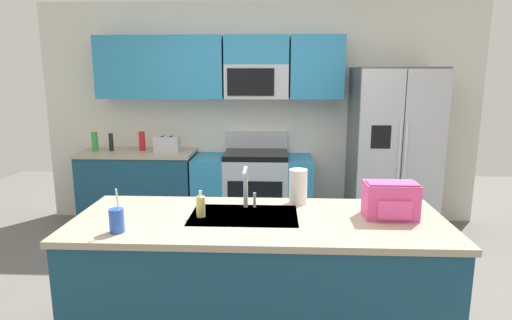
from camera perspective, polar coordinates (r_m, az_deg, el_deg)
name	(u,v)px	position (r m, az deg, el deg)	size (l,w,h in m)	color
ground_plane	(249,308)	(3.51, -0.99, -19.07)	(9.00, 9.00, 0.00)	#66605B
kitchen_wall_unit	(247,100)	(5.12, -1.18, 7.98)	(5.20, 0.43, 2.60)	silver
back_counter	(139,188)	(5.25, -15.27, -3.65)	(1.32, 0.63, 0.90)	navy
range_oven	(253,190)	(5.01, -0.42, -4.06)	(1.36, 0.61, 1.10)	#B7BABF
refrigerator	(392,152)	(5.00, 17.68, 1.02)	(0.90, 0.76, 1.85)	#4C4F54
island_counter	(259,284)	(2.87, 0.41, -16.17)	(2.32, 0.89, 0.90)	navy
toaster	(167,144)	(4.99, -11.76, 2.07)	(0.28, 0.16, 0.18)	#B7BABF
pepper_mill	(111,142)	(5.24, -18.74, 2.27)	(0.05, 0.05, 0.20)	black
bottle_red	(142,141)	(5.15, -14.94, 2.44)	(0.07, 0.07, 0.22)	red
bottle_green	(95,141)	(5.30, -20.68, 2.32)	(0.07, 0.07, 0.22)	green
sink_faucet	(246,184)	(2.83, -1.32, -3.21)	(0.08, 0.21, 0.28)	#B7BABF
drink_cup_blue	(117,220)	(2.57, -18.06, -7.64)	(0.08, 0.08, 0.26)	blue
soap_dispenser	(201,206)	(2.72, -7.38, -6.12)	(0.06, 0.06, 0.17)	#D8CC66
paper_towel_roll	(298,186)	(2.97, 5.63, -3.53)	(0.12, 0.12, 0.24)	white
backpack	(391,199)	(2.80, 17.49, -5.02)	(0.32, 0.22, 0.23)	#EA4C93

